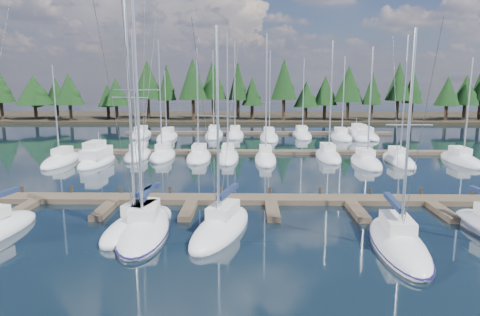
{
  "coord_description": "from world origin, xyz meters",
  "views": [
    {
      "loc": [
        -1.73,
        -14.13,
        9.4
      ],
      "look_at": [
        -2.45,
        22.0,
        2.72
      ],
      "focal_mm": 32.0,
      "sensor_mm": 36.0,
      "label": 1
    }
  ],
  "objects_px": {
    "front_sailboat_1": "(144,229)",
    "motor_yacht_left": "(97,159)",
    "front_sailboat_2": "(139,224)",
    "motor_yacht_right": "(358,136)",
    "front_sailboat_4": "(398,243)",
    "front_sailboat_3": "(221,227)",
    "main_dock": "(271,202)"
  },
  "relations": [
    {
      "from": "front_sailboat_2",
      "to": "front_sailboat_4",
      "type": "xyz_separation_m",
      "value": [
        15.44,
        -2.78,
        -0.03
      ]
    },
    {
      "from": "front_sailboat_3",
      "to": "front_sailboat_4",
      "type": "xyz_separation_m",
      "value": [
        10.16,
        -2.38,
        -0.01
      ]
    },
    {
      "from": "front_sailboat_1",
      "to": "motor_yacht_left",
      "type": "bearing_deg",
      "value": 115.82
    },
    {
      "from": "main_dock",
      "to": "motor_yacht_left",
      "type": "distance_m",
      "value": 24.64
    },
    {
      "from": "main_dock",
      "to": "front_sailboat_1",
      "type": "bearing_deg",
      "value": -141.55
    },
    {
      "from": "front_sailboat_3",
      "to": "front_sailboat_4",
      "type": "relative_size",
      "value": 1.03
    },
    {
      "from": "front_sailboat_2",
      "to": "motor_yacht_right",
      "type": "relative_size",
      "value": 1.84
    },
    {
      "from": "front_sailboat_1",
      "to": "motor_yacht_right",
      "type": "distance_m",
      "value": 49.16
    },
    {
      "from": "main_dock",
      "to": "front_sailboat_3",
      "type": "bearing_deg",
      "value": -119.32
    },
    {
      "from": "front_sailboat_3",
      "to": "motor_yacht_right",
      "type": "bearing_deg",
      "value": 65.82
    },
    {
      "from": "front_sailboat_2",
      "to": "motor_yacht_left",
      "type": "xyz_separation_m",
      "value": [
        -10.23,
        21.45,
        0.16
      ]
    },
    {
      "from": "main_dock",
      "to": "front_sailboat_4",
      "type": "xyz_separation_m",
      "value": [
        6.75,
        -8.45,
        0.07
      ]
    },
    {
      "from": "front_sailboat_4",
      "to": "motor_yacht_left",
      "type": "distance_m",
      "value": 35.3
    },
    {
      "from": "front_sailboat_1",
      "to": "front_sailboat_2",
      "type": "distance_m",
      "value": 0.96
    },
    {
      "from": "front_sailboat_1",
      "to": "front_sailboat_3",
      "type": "xyz_separation_m",
      "value": [
        4.74,
        0.4,
        -0.0
      ]
    },
    {
      "from": "front_sailboat_2",
      "to": "motor_yacht_left",
      "type": "relative_size",
      "value": 1.77
    },
    {
      "from": "front_sailboat_2",
      "to": "front_sailboat_3",
      "type": "xyz_separation_m",
      "value": [
        5.27,
        -0.4,
        -0.02
      ]
    },
    {
      "from": "main_dock",
      "to": "front_sailboat_1",
      "type": "height_order",
      "value": "front_sailboat_1"
    },
    {
      "from": "front_sailboat_2",
      "to": "motor_yacht_right",
      "type": "distance_m",
      "value": 48.73
    },
    {
      "from": "front_sailboat_4",
      "to": "motor_yacht_left",
      "type": "relative_size",
      "value": 1.49
    },
    {
      "from": "front_sailboat_3",
      "to": "front_sailboat_4",
      "type": "distance_m",
      "value": 10.44
    },
    {
      "from": "front_sailboat_1",
      "to": "motor_yacht_right",
      "type": "bearing_deg",
      "value": 60.96
    },
    {
      "from": "main_dock",
      "to": "motor_yacht_left",
      "type": "height_order",
      "value": "motor_yacht_left"
    },
    {
      "from": "front_sailboat_2",
      "to": "front_sailboat_3",
      "type": "bearing_deg",
      "value": -4.31
    },
    {
      "from": "front_sailboat_3",
      "to": "front_sailboat_4",
      "type": "height_order",
      "value": "front_sailboat_3"
    },
    {
      "from": "front_sailboat_3",
      "to": "motor_yacht_left",
      "type": "height_order",
      "value": "front_sailboat_3"
    },
    {
      "from": "front_sailboat_1",
      "to": "front_sailboat_4",
      "type": "height_order",
      "value": "front_sailboat_1"
    },
    {
      "from": "motor_yacht_right",
      "to": "front_sailboat_2",
      "type": "bearing_deg",
      "value": -120.04
    },
    {
      "from": "motor_yacht_right",
      "to": "front_sailboat_1",
      "type": "bearing_deg",
      "value": -119.04
    },
    {
      "from": "front_sailboat_1",
      "to": "motor_yacht_right",
      "type": "xyz_separation_m",
      "value": [
        23.86,
        42.98,
        0.16
      ]
    },
    {
      "from": "main_dock",
      "to": "front_sailboat_4",
      "type": "relative_size",
      "value": 3.45
    },
    {
      "from": "front_sailboat_1",
      "to": "front_sailboat_2",
      "type": "relative_size",
      "value": 1.06
    }
  ]
}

